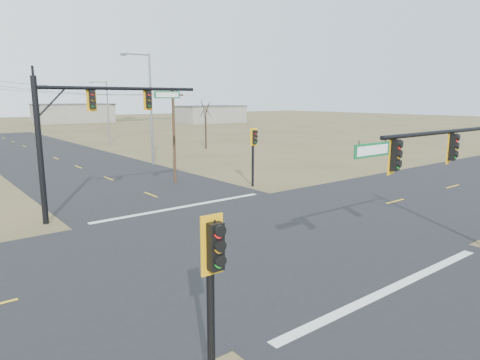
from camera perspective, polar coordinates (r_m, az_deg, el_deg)
name	(u,v)px	position (r m, az deg, el deg)	size (l,w,h in m)	color
ground	(260,237)	(21.62, 2.62, -7.58)	(320.00, 320.00, 0.00)	brown
road_ew	(260,237)	(21.62, 2.62, -7.56)	(160.00, 14.00, 0.02)	black
road_ns	(260,237)	(21.62, 2.62, -7.55)	(14.00, 160.00, 0.02)	black
stop_bar_near	(393,288)	(17.05, 19.77, -13.35)	(12.00, 0.40, 0.01)	silver
stop_bar_far	(183,207)	(27.49, -7.64, -3.57)	(12.00, 0.40, 0.01)	silver
mast_arm_near	(451,158)	(18.82, 26.29, 2.64)	(10.32, 0.52, 6.17)	black
mast_arm_far	(90,118)	(26.02, -19.42, 7.78)	(9.87, 0.48, 7.99)	black
pedestal_signal_ne	(254,144)	(33.17, 1.88, 4.78)	(0.67, 0.59, 4.59)	black
pedestal_signal_sw	(214,267)	(9.46, -3.53, -11.55)	(0.58, 0.50, 4.43)	black
utility_pole_near	(174,133)	(34.92, -8.81, 6.15)	(1.87, 0.22, 7.66)	#462F1E
streetlight_a	(149,103)	(44.82, -12.08, 9.96)	(3.15, 0.47, 11.24)	gray
streetlight_b	(107,109)	(67.75, -17.37, 9.03)	(2.61, 0.29, 9.35)	gray
bare_tree_c	(205,108)	(58.77, -4.63, 9.52)	(3.46, 3.46, 7.00)	black
warehouse_mid	(73,114)	(131.33, -21.32, 8.24)	(20.00, 12.00, 5.00)	gray
warehouse_right	(211,115)	(121.67, -3.92, 8.68)	(18.00, 10.00, 4.50)	gray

